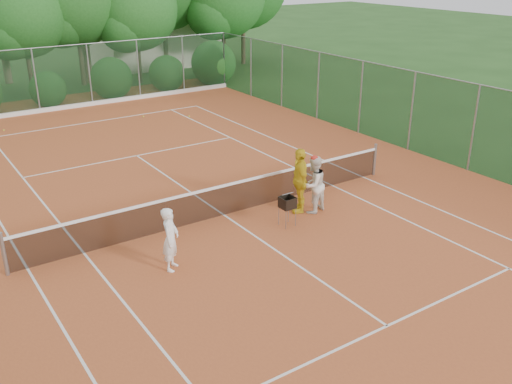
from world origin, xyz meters
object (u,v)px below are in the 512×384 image
player_white (171,239)px  player_yellow (300,180)px  player_center_grp (313,184)px  ball_hopper (287,203)px

player_white → player_yellow: (4.57, 0.96, 0.17)m
player_center_grp → ball_hopper: (-1.18, -0.33, -0.18)m
player_white → player_center_grp: player_center_grp is taller
player_center_grp → ball_hopper: 1.24m
player_center_grp → player_yellow: bearing=138.5°
player_center_grp → player_yellow: size_ratio=0.90×
player_yellow → ball_hopper: (-0.88, -0.60, -0.28)m
player_white → player_center_grp: bearing=-40.3°
player_center_grp → ball_hopper: player_center_grp is taller
player_white → player_yellow: 4.68m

